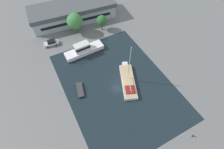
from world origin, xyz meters
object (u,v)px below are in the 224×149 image
(sailboat_moored, at_px, (128,81))
(motor_cruiser, at_px, (84,50))
(quay_tree_by_water, at_px, (75,21))
(quay_tree_near_building, at_px, (102,21))
(parked_car, at_px, (51,43))
(warehouse_building, at_px, (73,12))
(small_dinghy, at_px, (80,90))

(sailboat_moored, relative_size, motor_cruiser, 1.01)
(quay_tree_by_water, distance_m, sailboat_moored, 26.14)
(quay_tree_near_building, relative_size, parked_car, 1.16)
(quay_tree_by_water, bearing_deg, parked_car, -168.47)
(quay_tree_near_building, height_order, quay_tree_by_water, quay_tree_by_water)
(motor_cruiser, bearing_deg, quay_tree_by_water, -10.74)
(sailboat_moored, bearing_deg, quay_tree_near_building, 103.35)
(quay_tree_near_building, xyz_separation_m, parked_car, (-17.37, 0.55, -2.72))
(motor_cruiser, bearing_deg, warehouse_building, -13.25)
(parked_car, relative_size, motor_cruiser, 0.38)
(motor_cruiser, relative_size, small_dinghy, 2.53)
(sailboat_moored, distance_m, small_dinghy, 12.62)
(small_dinghy, bearing_deg, motor_cruiser, -103.57)
(quay_tree_near_building, relative_size, motor_cruiser, 0.44)
(parked_car, relative_size, sailboat_moored, 0.38)
(warehouse_building, height_order, sailboat_moored, sailboat_moored)
(quay_tree_near_building, bearing_deg, sailboat_moored, -99.04)
(warehouse_building, relative_size, small_dinghy, 6.35)
(quay_tree_near_building, distance_m, sailboat_moored, 23.50)
(quay_tree_near_building, height_order, sailboat_moored, sailboat_moored)
(quay_tree_near_building, height_order, motor_cruiser, quay_tree_near_building)
(parked_car, xyz_separation_m, motor_cruiser, (7.63, -8.00, 0.46))
(sailboat_moored, bearing_deg, motor_cruiser, 133.72)
(quay_tree_by_water, xyz_separation_m, motor_cruiser, (-1.47, -9.86, -3.23))
(quay_tree_by_water, distance_m, parked_car, 9.99)
(quay_tree_near_building, distance_m, parked_car, 17.59)
(motor_cruiser, bearing_deg, sailboat_moored, -160.92)
(quay_tree_by_water, height_order, motor_cruiser, quay_tree_by_water)
(motor_cruiser, distance_m, small_dinghy, 13.56)
(quay_tree_near_building, relative_size, small_dinghy, 1.12)
(warehouse_building, bearing_deg, small_dinghy, -102.49)
(quay_tree_near_building, distance_m, quay_tree_by_water, 8.67)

